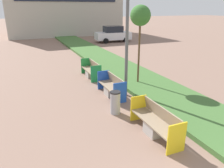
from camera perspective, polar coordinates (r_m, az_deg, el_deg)
planter_grass_strip at (r=15.28m, az=0.87°, el=4.84°), size 2.80×120.00×0.18m
building_backdrop at (r=35.65m, az=-12.89°, el=20.30°), size 15.89×9.04×9.51m
bench_yellow_frame at (r=7.32m, az=11.35°, el=-10.14°), size 0.65×2.19×0.94m
bench_blue_frame at (r=10.23m, az=-0.07°, el=-1.01°), size 0.65×2.01×0.94m
bench_green_frame at (r=12.99m, az=-5.42°, el=3.37°), size 0.65×2.00×0.94m
litter_bin at (r=8.46m, az=0.87°, el=-4.86°), size 0.40×0.40×0.91m
sapling_tree_near at (r=11.16m, az=7.43°, el=17.03°), size 1.01×1.01×4.06m
parked_car_distant at (r=26.61m, az=0.26°, el=12.90°), size 4.32×2.06×1.86m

